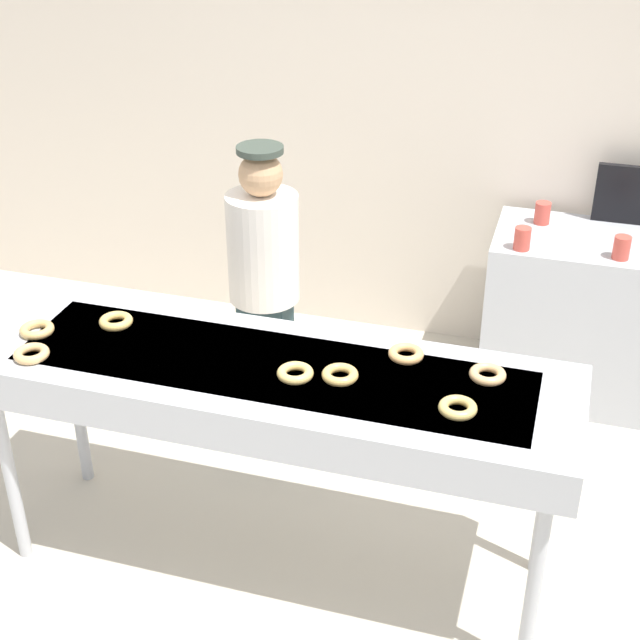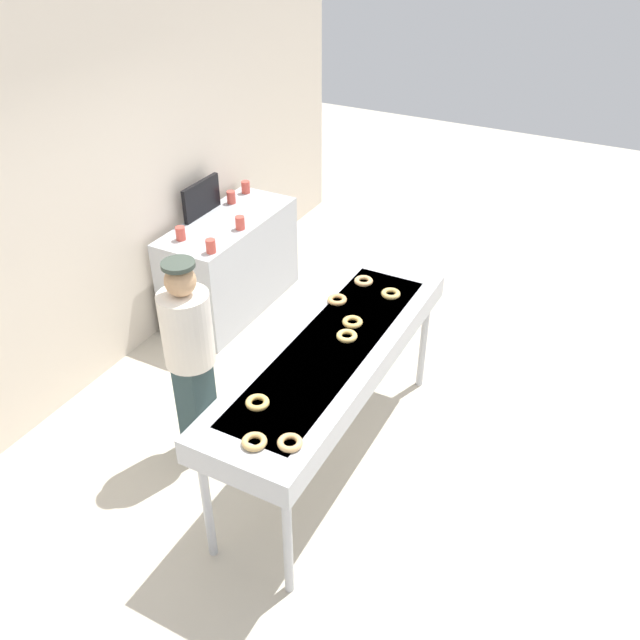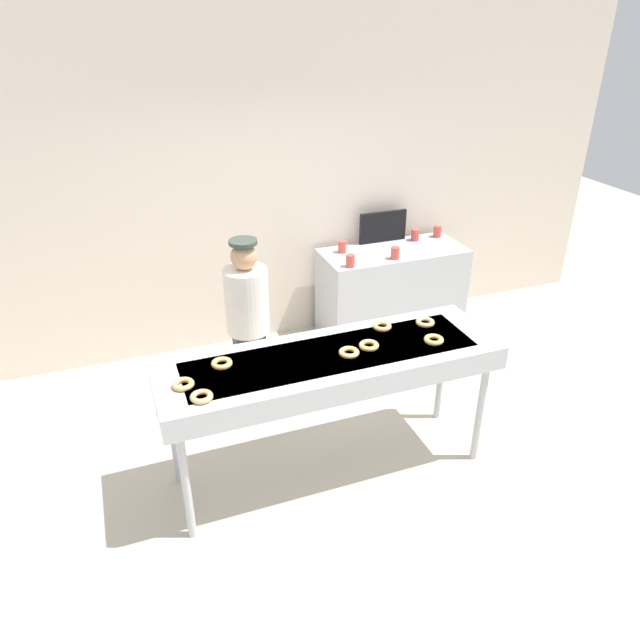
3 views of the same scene
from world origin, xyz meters
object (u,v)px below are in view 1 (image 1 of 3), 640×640
(glazed_donut_6, at_px, (340,375))
(paper_cup_3, at_px, (542,213))
(paper_cup_0, at_px, (622,248))
(fryer_conveyor, at_px, (273,385))
(glazed_donut_4, at_px, (31,354))
(glazed_donut_3, at_px, (116,321))
(glazed_donut_5, at_px, (458,408))
(prep_counter, at_px, (625,322))
(worker_baker, at_px, (264,282))
(glazed_donut_7, at_px, (37,330))
(glazed_donut_1, at_px, (488,374))
(glazed_donut_0, at_px, (295,373))
(paper_cup_1, at_px, (522,238))
(glazed_donut_2, at_px, (406,354))

(glazed_donut_6, bearing_deg, paper_cup_3, 72.74)
(paper_cup_0, bearing_deg, paper_cup_3, 140.77)
(fryer_conveyor, relative_size, glazed_donut_4, 16.99)
(glazed_donut_3, height_order, glazed_donut_5, same)
(prep_counter, bearing_deg, worker_baker, -153.07)
(glazed_donut_7, bearing_deg, glazed_donut_3, 29.25)
(glazed_donut_1, bearing_deg, glazed_donut_0, -164.07)
(glazed_donut_1, xyz_separation_m, paper_cup_0, (0.48, 1.42, -0.04))
(worker_baker, xyz_separation_m, paper_cup_3, (1.23, 1.01, 0.10))
(worker_baker, bearing_deg, glazed_donut_7, 58.95)
(glazed_donut_1, distance_m, prep_counter, 1.82)
(fryer_conveyor, height_order, worker_baker, worker_baker)
(glazed_donut_5, bearing_deg, glazed_donut_3, 171.54)
(worker_baker, relative_size, paper_cup_3, 13.25)
(glazed_donut_4, bearing_deg, glazed_donut_7, 115.51)
(glazed_donut_0, xyz_separation_m, glazed_donut_3, (-0.84, 0.17, 0.00))
(prep_counter, distance_m, paper_cup_1, 0.82)
(glazed_donut_4, distance_m, glazed_donut_5, 1.67)
(glazed_donut_2, xyz_separation_m, paper_cup_3, (0.39, 1.70, -0.04))
(fryer_conveyor, bearing_deg, paper_cup_1, 62.44)
(glazed_donut_3, bearing_deg, glazed_donut_5, -8.46)
(prep_counter, bearing_deg, glazed_donut_7, -142.67)
(glazed_donut_2, xyz_separation_m, glazed_donut_5, (0.25, -0.31, 0.00))
(glazed_donut_4, relative_size, paper_cup_0, 1.18)
(glazed_donut_2, relative_size, glazed_donut_4, 1.00)
(glazed_donut_7, distance_m, paper_cup_0, 2.81)
(glazed_donut_4, height_order, glazed_donut_7, same)
(fryer_conveyor, height_order, glazed_donut_5, glazed_donut_5)
(glazed_donut_1, xyz_separation_m, glazed_donut_2, (-0.33, 0.06, 0.00))
(glazed_donut_3, bearing_deg, worker_baker, 64.61)
(glazed_donut_4, distance_m, worker_baker, 1.26)
(glazed_donut_5, relative_size, paper_cup_1, 1.18)
(glazed_donut_3, bearing_deg, glazed_donut_1, 1.22)
(glazed_donut_3, height_order, paper_cup_1, glazed_donut_3)
(glazed_donut_7, distance_m, prep_counter, 3.06)
(glazed_donut_4, xyz_separation_m, paper_cup_0, (2.21, 1.79, -0.04))
(glazed_donut_2, xyz_separation_m, glazed_donut_4, (-1.41, -0.42, 0.00))
(glazed_donut_2, relative_size, worker_baker, 0.09)
(glazed_donut_1, distance_m, paper_cup_1, 1.40)
(glazed_donut_2, height_order, paper_cup_3, glazed_donut_2)
(glazed_donut_1, height_order, worker_baker, worker_baker)
(glazed_donut_2, bearing_deg, glazed_donut_4, -163.39)
(fryer_conveyor, distance_m, glazed_donut_5, 0.75)
(glazed_donut_4, bearing_deg, glazed_donut_1, 11.78)
(glazed_donut_1, relative_size, paper_cup_3, 1.18)
(glazed_donut_5, height_order, glazed_donut_6, same)
(fryer_conveyor, relative_size, glazed_donut_1, 16.99)
(glazed_donut_7, height_order, paper_cup_0, glazed_donut_7)
(paper_cup_3, bearing_deg, glazed_donut_6, -107.26)
(glazed_donut_1, bearing_deg, glazed_donut_3, -178.78)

